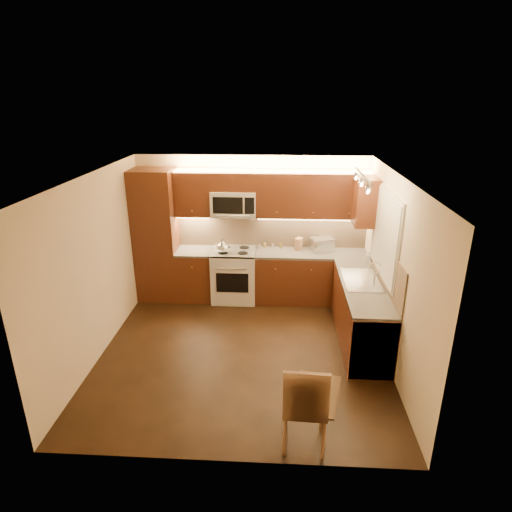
# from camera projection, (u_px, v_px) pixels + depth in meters

# --- Properties ---
(floor) EXTENTS (4.00, 4.00, 0.01)m
(floor) POSITION_uv_depth(u_px,v_px,m) (243.00, 350.00, 6.21)
(floor) COLOR black
(floor) RESTS_ON ground
(ceiling) EXTENTS (4.00, 4.00, 0.01)m
(ceiling) POSITION_uv_depth(u_px,v_px,m) (241.00, 177.00, 5.32)
(ceiling) COLOR beige
(ceiling) RESTS_ON ground
(wall_back) EXTENTS (4.00, 0.01, 2.50)m
(wall_back) POSITION_uv_depth(u_px,v_px,m) (252.00, 227.00, 7.63)
(wall_back) COLOR beige
(wall_back) RESTS_ON ground
(wall_front) EXTENTS (4.00, 0.01, 2.50)m
(wall_front) POSITION_uv_depth(u_px,v_px,m) (223.00, 355.00, 3.90)
(wall_front) COLOR beige
(wall_front) RESTS_ON ground
(wall_left) EXTENTS (0.01, 4.00, 2.50)m
(wall_left) POSITION_uv_depth(u_px,v_px,m) (96.00, 267.00, 5.88)
(wall_left) COLOR beige
(wall_left) RESTS_ON ground
(wall_right) EXTENTS (0.01, 4.00, 2.50)m
(wall_right) POSITION_uv_depth(u_px,v_px,m) (394.00, 274.00, 5.66)
(wall_right) COLOR beige
(wall_right) RESTS_ON ground
(pantry) EXTENTS (0.70, 0.60, 2.30)m
(pantry) POSITION_uv_depth(u_px,v_px,m) (156.00, 236.00, 7.48)
(pantry) COLOR #43200E
(pantry) RESTS_ON floor
(base_cab_back_left) EXTENTS (0.62, 0.60, 0.86)m
(base_cab_back_left) POSITION_uv_depth(u_px,v_px,m) (196.00, 275.00, 7.70)
(base_cab_back_left) COLOR #43200E
(base_cab_back_left) RESTS_ON floor
(counter_back_left) EXTENTS (0.62, 0.60, 0.04)m
(counter_back_left) POSITION_uv_depth(u_px,v_px,m) (195.00, 251.00, 7.54)
(counter_back_left) COLOR #3C3A37
(counter_back_left) RESTS_ON base_cab_back_left
(base_cab_back_right) EXTENTS (1.92, 0.60, 0.86)m
(base_cab_back_right) POSITION_uv_depth(u_px,v_px,m) (310.00, 277.00, 7.59)
(base_cab_back_right) COLOR #43200E
(base_cab_back_right) RESTS_ON floor
(counter_back_right) EXTENTS (1.92, 0.60, 0.04)m
(counter_back_right) POSITION_uv_depth(u_px,v_px,m) (311.00, 254.00, 7.43)
(counter_back_right) COLOR #3C3A37
(counter_back_right) RESTS_ON base_cab_back_right
(base_cab_right) EXTENTS (0.60, 2.00, 0.86)m
(base_cab_right) POSITION_uv_depth(u_px,v_px,m) (361.00, 314.00, 6.34)
(base_cab_right) COLOR #43200E
(base_cab_right) RESTS_ON floor
(counter_right) EXTENTS (0.60, 2.00, 0.04)m
(counter_right) POSITION_uv_depth(u_px,v_px,m) (363.00, 286.00, 6.18)
(counter_right) COLOR #3C3A37
(counter_right) RESTS_ON base_cab_right
(dishwasher) EXTENTS (0.58, 0.60, 0.84)m
(dishwasher) POSITION_uv_depth(u_px,v_px,m) (369.00, 339.00, 5.69)
(dishwasher) COLOR silver
(dishwasher) RESTS_ON floor
(backsplash_back) EXTENTS (3.30, 0.02, 0.60)m
(backsplash_back) POSITION_uv_depth(u_px,v_px,m) (272.00, 230.00, 7.62)
(backsplash_back) COLOR tan
(backsplash_back) RESTS_ON wall_back
(backsplash_right) EXTENTS (0.02, 2.00, 0.60)m
(backsplash_right) POSITION_uv_depth(u_px,v_px,m) (386.00, 266.00, 6.05)
(backsplash_right) COLOR tan
(backsplash_right) RESTS_ON wall_right
(upper_cab_back_left) EXTENTS (0.62, 0.35, 0.75)m
(upper_cab_back_left) POSITION_uv_depth(u_px,v_px,m) (193.00, 194.00, 7.30)
(upper_cab_back_left) COLOR #43200E
(upper_cab_back_left) RESTS_ON wall_back
(upper_cab_back_right) EXTENTS (1.92, 0.35, 0.75)m
(upper_cab_back_right) POSITION_uv_depth(u_px,v_px,m) (314.00, 195.00, 7.19)
(upper_cab_back_right) COLOR #43200E
(upper_cab_back_right) RESTS_ON wall_back
(upper_cab_bridge) EXTENTS (0.76, 0.35, 0.31)m
(upper_cab_bridge) POSITION_uv_depth(u_px,v_px,m) (233.00, 181.00, 7.19)
(upper_cab_bridge) COLOR #43200E
(upper_cab_bridge) RESTS_ON wall_back
(upper_cab_right_corner) EXTENTS (0.35, 0.50, 0.75)m
(upper_cab_right_corner) POSITION_uv_depth(u_px,v_px,m) (366.00, 202.00, 6.75)
(upper_cab_right_corner) COLOR #43200E
(upper_cab_right_corner) RESTS_ON wall_right
(stove) EXTENTS (0.76, 0.65, 0.92)m
(stove) POSITION_uv_depth(u_px,v_px,m) (234.00, 275.00, 7.63)
(stove) COLOR silver
(stove) RESTS_ON floor
(microwave) EXTENTS (0.76, 0.38, 0.44)m
(microwave) POSITION_uv_depth(u_px,v_px,m) (234.00, 203.00, 7.31)
(microwave) COLOR silver
(microwave) RESTS_ON wall_back
(window_frame) EXTENTS (0.03, 1.44, 1.24)m
(window_frame) POSITION_uv_depth(u_px,v_px,m) (386.00, 235.00, 6.05)
(window_frame) COLOR silver
(window_frame) RESTS_ON wall_right
(window_blinds) EXTENTS (0.02, 1.36, 1.16)m
(window_blinds) POSITION_uv_depth(u_px,v_px,m) (385.00, 235.00, 6.05)
(window_blinds) COLOR silver
(window_blinds) RESTS_ON wall_right
(sink) EXTENTS (0.52, 0.86, 0.15)m
(sink) POSITION_uv_depth(u_px,v_px,m) (362.00, 276.00, 6.29)
(sink) COLOR silver
(sink) RESTS_ON counter_right
(faucet) EXTENTS (0.20, 0.04, 0.30)m
(faucet) POSITION_uv_depth(u_px,v_px,m) (375.00, 271.00, 6.25)
(faucet) COLOR silver
(faucet) RESTS_ON counter_right
(track_light_bar) EXTENTS (0.04, 1.20, 0.03)m
(track_light_bar) POSITION_uv_depth(u_px,v_px,m) (362.00, 176.00, 5.63)
(track_light_bar) COLOR silver
(track_light_bar) RESTS_ON ceiling
(kettle) EXTENTS (0.24, 0.24, 0.24)m
(kettle) POSITION_uv_depth(u_px,v_px,m) (223.00, 246.00, 7.31)
(kettle) COLOR silver
(kettle) RESTS_ON stove
(toaster_oven) EXTENTS (0.44, 0.38, 0.23)m
(toaster_oven) POSITION_uv_depth(u_px,v_px,m) (322.00, 244.00, 7.49)
(toaster_oven) COLOR silver
(toaster_oven) RESTS_ON counter_back_right
(knife_block) EXTENTS (0.15, 0.18, 0.21)m
(knife_block) POSITION_uv_depth(u_px,v_px,m) (299.00, 244.00, 7.53)
(knife_block) COLOR #976A44
(knife_block) RESTS_ON counter_back_right
(spice_jar_a) EXTENTS (0.05, 0.05, 0.09)m
(spice_jar_a) POSITION_uv_depth(u_px,v_px,m) (273.00, 245.00, 7.65)
(spice_jar_a) COLOR silver
(spice_jar_a) RESTS_ON counter_back_right
(spice_jar_b) EXTENTS (0.06, 0.06, 0.09)m
(spice_jar_b) POSITION_uv_depth(u_px,v_px,m) (281.00, 246.00, 7.61)
(spice_jar_b) COLOR brown
(spice_jar_b) RESTS_ON counter_back_right
(spice_jar_c) EXTENTS (0.04, 0.04, 0.09)m
(spice_jar_c) POSITION_uv_depth(u_px,v_px,m) (260.00, 246.00, 7.60)
(spice_jar_c) COLOR silver
(spice_jar_c) RESTS_ON counter_back_right
(spice_jar_d) EXTENTS (0.04, 0.04, 0.09)m
(spice_jar_d) POSITION_uv_depth(u_px,v_px,m) (265.00, 245.00, 7.64)
(spice_jar_d) COLOR #AE9234
(spice_jar_d) RESTS_ON counter_back_right
(soap_bottle) EXTENTS (0.10, 0.10, 0.17)m
(soap_bottle) POSITION_uv_depth(u_px,v_px,m) (369.00, 256.00, 7.01)
(soap_bottle) COLOR silver
(soap_bottle) RESTS_ON counter_right
(rug) EXTENTS (0.71, 0.92, 0.01)m
(rug) POSITION_uv_depth(u_px,v_px,m) (316.00, 393.00, 5.32)
(rug) COLOR black
(rug) RESTS_ON floor
(dining_chair) EXTENTS (0.47, 0.47, 1.02)m
(dining_chair) POSITION_uv_depth(u_px,v_px,m) (305.00, 403.00, 4.40)
(dining_chair) COLOR #976A44
(dining_chair) RESTS_ON floor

